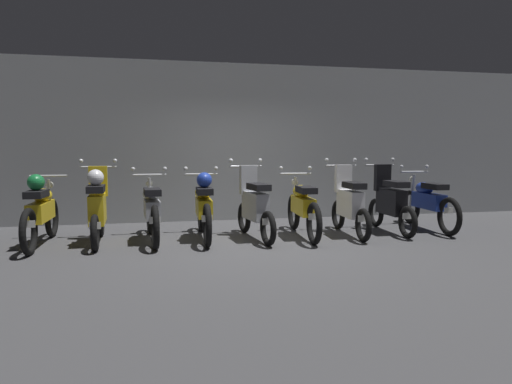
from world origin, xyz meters
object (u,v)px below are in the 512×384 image
Objects in this scene: motorbike_slot_6 at (349,204)px; motorbike_slot_1 at (98,206)px; motorbike_slot_4 at (254,206)px; motorbike_slot_3 at (204,206)px; motorbike_slot_7 at (390,202)px; motorbike_slot_8 at (428,202)px; motorbike_slot_2 at (152,210)px; motorbike_slot_5 at (303,207)px; motorbike_slot_0 at (41,211)px.

motorbike_slot_1 is at bearing 178.09° from motorbike_slot_6.
motorbike_slot_3 is at bearing 170.20° from motorbike_slot_4.
motorbike_slot_7 is at bearing -0.65° from motorbike_slot_3.
motorbike_slot_4 is 1.63m from motorbike_slot_6.
motorbike_slot_7 reaches higher than motorbike_slot_8.
motorbike_slot_8 is (5.68, 0.10, -0.08)m from motorbike_slot_1.
motorbike_slot_4 reaches higher than motorbike_slot_2.
motorbike_slot_7 reaches higher than motorbike_slot_5.
motorbike_slot_7 is (4.06, -0.04, 0.04)m from motorbike_slot_2.
motorbike_slot_8 is at bearing 8.41° from motorbike_slot_7.
motorbike_slot_6 reaches higher than motorbike_slot_5.
motorbike_slot_2 is 1.16× the size of motorbike_slot_4.
motorbike_slot_0 is at bearing -179.70° from motorbike_slot_3.
motorbike_slot_3 is at bearing 176.46° from motorbike_slot_6.
motorbike_slot_2 and motorbike_slot_8 have the same top height.
motorbike_slot_3 is at bearing 0.54° from motorbike_slot_1.
motorbike_slot_4 reaches higher than motorbike_slot_3.
motorbike_slot_0 is 1.62m from motorbike_slot_2.
motorbike_slot_8 is at bearing 3.91° from motorbike_slot_4.
motorbike_slot_8 is (6.49, 0.10, -0.03)m from motorbike_slot_0.
motorbike_slot_5 and motorbike_slot_8 have the same top height.
motorbike_slot_5 is at bearing -3.17° from motorbike_slot_2.
motorbike_slot_0 is at bearing -179.16° from motorbike_slot_8.
motorbike_slot_1 is at bearing 178.01° from motorbike_slot_5.
motorbike_slot_0 is 0.81m from motorbike_slot_1.
motorbike_slot_5 is (0.82, 0.01, -0.04)m from motorbike_slot_4.
motorbike_slot_8 is at bearing 0.99° from motorbike_slot_1.
motorbike_slot_1 reaches higher than motorbike_slot_3.
motorbike_slot_4 reaches higher than motorbike_slot_5.
motorbike_slot_2 is 1.63m from motorbike_slot_4.
motorbike_slot_0 is 1.00× the size of motorbike_slot_8.
motorbike_slot_4 is (3.24, -0.13, 0.00)m from motorbike_slot_0.
motorbike_slot_2 is at bearing 1.54° from motorbike_slot_1.
motorbike_slot_1 reaches higher than motorbike_slot_2.
motorbike_slot_1 is at bearing -179.46° from motorbike_slot_3.
motorbike_slot_1 is 2.43m from motorbike_slot_4.
motorbike_slot_4 is 0.82m from motorbike_slot_5.
motorbike_slot_3 is 3.25m from motorbike_slot_7.
motorbike_slot_4 is (0.81, -0.14, -0.00)m from motorbike_slot_3.
motorbike_slot_5 is at bearing -1.99° from motorbike_slot_1.
motorbike_slot_2 is 4.06m from motorbike_slot_7.
motorbike_slot_2 is at bearing 179.39° from motorbike_slot_7.
motorbike_slot_6 is (3.25, -0.16, 0.04)m from motorbike_slot_2.
motorbike_slot_6 is at bearing -1.57° from motorbike_slot_5.
motorbike_slot_1 reaches higher than motorbike_slot_8.
motorbike_slot_0 is at bearing 178.38° from motorbike_slot_6.
motorbike_slot_1 is 0.86× the size of motorbike_slot_2.
motorbike_slot_3 is 0.82m from motorbike_slot_4.
motorbike_slot_4 and motorbike_slot_7 have the same top height.
motorbike_slot_2 is (0.81, 0.02, -0.08)m from motorbike_slot_1.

